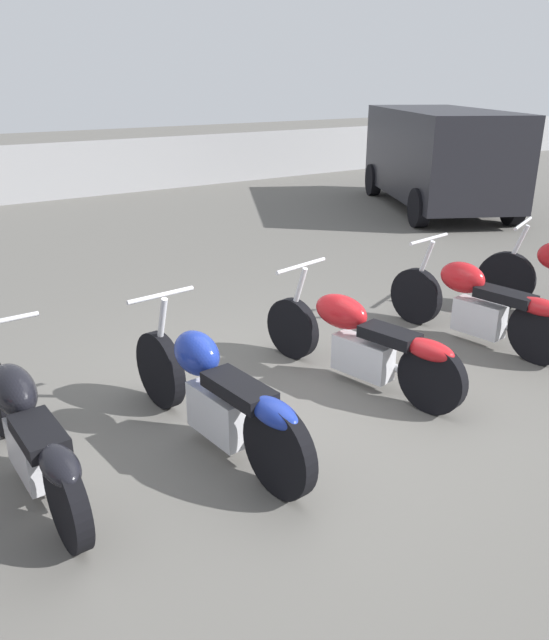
{
  "coord_description": "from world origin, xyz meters",
  "views": [
    {
      "loc": [
        -2.71,
        -3.71,
        2.53
      ],
      "look_at": [
        0.0,
        0.3,
        0.65
      ],
      "focal_mm": 35.0,
      "sensor_mm": 36.0,
      "label": 1
    }
  ],
  "objects": [
    {
      "name": "motorcycle_slot_3",
      "position": [
        0.69,
        -0.01,
        0.4
      ],
      "size": [
        0.73,
        2.09,
        0.96
      ],
      "rotation": [
        0.0,
        0.0,
        0.2
      ],
      "color": "black",
      "rests_on": "ground_plane"
    },
    {
      "name": "motorcycle_slot_4",
      "position": [
        2.29,
        0.02,
        0.42
      ],
      "size": [
        0.63,
        2.02,
        0.98
      ],
      "rotation": [
        0.0,
        0.0,
        0.14
      ],
      "color": "black",
      "rests_on": "ground_plane"
    },
    {
      "name": "ground_plane",
      "position": [
        0.0,
        0.0,
        0.0
      ],
      "size": [
        60.0,
        60.0,
        0.0
      ],
      "primitive_type": "plane",
      "color": "#5B5954"
    },
    {
      "name": "parked_van",
      "position": [
        7.29,
        5.16,
        1.1
      ],
      "size": [
        3.8,
        4.89,
        1.96
      ],
      "rotation": [
        0.0,
        0.0,
        -0.5
      ],
      "color": "black",
      "rests_on": "ground_plane"
    },
    {
      "name": "motorcycle_slot_1",
      "position": [
        -2.07,
        0.09,
        0.4
      ],
      "size": [
        0.7,
        2.11,
        0.94
      ],
      "rotation": [
        0.0,
        0.0,
        0.03
      ],
      "color": "black",
      "rests_on": "ground_plane"
    },
    {
      "name": "fence_back",
      "position": [
        0.0,
        10.54,
        0.61
      ],
      "size": [
        40.0,
        0.04,
        1.23
      ],
      "color": "gray",
      "rests_on": "ground_plane"
    },
    {
      "name": "motorcycle_slot_2",
      "position": [
        -0.85,
        -0.2,
        0.43
      ],
      "size": [
        0.56,
        2.16,
        1.01
      ],
      "rotation": [
        0.0,
        0.0,
        0.09
      ],
      "color": "black",
      "rests_on": "ground_plane"
    }
  ]
}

